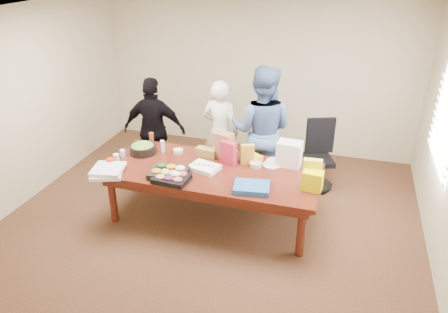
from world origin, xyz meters
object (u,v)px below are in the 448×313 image
(conference_table, at_px, (212,194))
(salad_bowl, at_px, (143,149))
(person_right, at_px, (262,131))
(office_chair, at_px, (317,157))
(person_center, at_px, (220,132))
(sheet_cake, at_px, (204,168))

(conference_table, distance_m, salad_bowl, 1.18)
(conference_table, height_order, salad_bowl, salad_bowl)
(person_right, bearing_deg, office_chair, -161.10)
(conference_table, height_order, person_center, person_center)
(office_chair, distance_m, person_right, 0.97)
(office_chair, bearing_deg, sheet_cake, -157.03)
(conference_table, xyz_separation_m, person_center, (-0.23, 1.11, 0.43))
(person_center, height_order, sheet_cake, person_center)
(office_chair, relative_size, sheet_cake, 2.80)
(office_chair, relative_size, person_right, 0.53)
(person_center, bearing_deg, sheet_cake, 104.82)
(office_chair, distance_m, person_center, 1.51)
(conference_table, relative_size, person_center, 1.73)
(sheet_cake, bearing_deg, person_right, 77.23)
(conference_table, relative_size, sheet_cake, 7.66)
(person_center, bearing_deg, office_chair, -166.49)
(office_chair, distance_m, salad_bowl, 2.58)
(sheet_cake, distance_m, salad_bowl, 1.02)
(office_chair, bearing_deg, conference_table, -155.99)
(person_center, relative_size, sheet_cake, 4.43)
(conference_table, bearing_deg, person_center, 101.70)
(office_chair, xyz_separation_m, sheet_cake, (-1.34, -1.30, 0.27))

